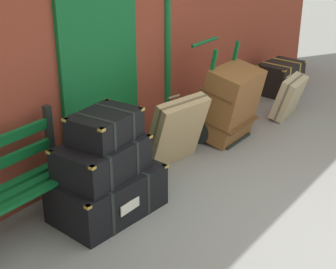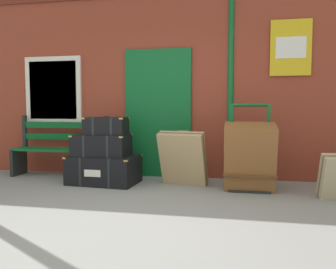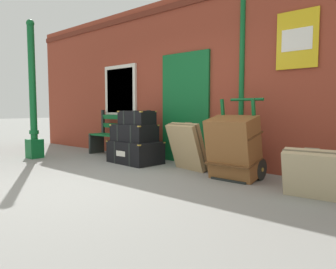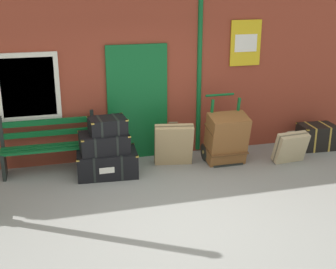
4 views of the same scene
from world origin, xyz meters
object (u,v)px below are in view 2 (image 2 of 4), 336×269
(platform_bench, at_px, (61,150))
(porters_trolley, at_px, (249,169))
(large_brown_trunk, at_px, (249,157))
(suitcase_cream, at_px, (183,158))
(steamer_trunk_base, at_px, (104,169))
(steamer_trunk_top, at_px, (106,126))
(steamer_trunk_middle, at_px, (102,145))

(platform_bench, height_order, porters_trolley, porters_trolley)
(large_brown_trunk, height_order, suitcase_cream, large_brown_trunk)
(suitcase_cream, bearing_deg, large_brown_trunk, -7.60)
(steamer_trunk_base, relative_size, large_brown_trunk, 1.11)
(steamer_trunk_base, relative_size, steamer_trunk_top, 1.65)
(steamer_trunk_top, height_order, suitcase_cream, steamer_trunk_top)
(steamer_trunk_top, relative_size, suitcase_cream, 0.79)
(steamer_trunk_base, distance_m, suitcase_cream, 1.21)
(steamer_trunk_top, xyz_separation_m, large_brown_trunk, (2.10, -0.08, -0.40))
(steamer_trunk_middle, relative_size, suitcase_cream, 1.01)
(steamer_trunk_base, distance_m, steamer_trunk_middle, 0.37)
(steamer_trunk_middle, xyz_separation_m, large_brown_trunk, (2.17, -0.07, -0.10))
(porters_trolley, bearing_deg, steamer_trunk_top, -177.44)
(steamer_trunk_base, xyz_separation_m, steamer_trunk_top, (0.04, 0.02, 0.66))
(steamer_trunk_top, bearing_deg, steamer_trunk_middle, -172.90)
(platform_bench, relative_size, suitcase_cream, 1.97)
(porters_trolley, bearing_deg, steamer_trunk_base, -176.95)
(steamer_trunk_middle, height_order, porters_trolley, porters_trolley)
(porters_trolley, relative_size, large_brown_trunk, 1.27)
(steamer_trunk_top, xyz_separation_m, suitcase_cream, (1.16, 0.05, -0.47))
(suitcase_cream, bearing_deg, steamer_trunk_top, -177.68)
(steamer_trunk_base, bearing_deg, steamer_trunk_top, 27.62)
(platform_bench, distance_m, steamer_trunk_middle, 0.98)
(platform_bench, height_order, steamer_trunk_top, platform_bench)
(steamer_trunk_base, bearing_deg, steamer_trunk_middle, 160.68)
(platform_bench, xyz_separation_m, suitcase_cream, (2.12, -0.34, -0.04))
(steamer_trunk_base, height_order, suitcase_cream, suitcase_cream)
(steamer_trunk_top, bearing_deg, large_brown_trunk, -2.16)
(steamer_trunk_base, bearing_deg, suitcase_cream, 3.20)
(steamer_trunk_top, bearing_deg, porters_trolley, 2.56)
(steamer_trunk_middle, relative_size, large_brown_trunk, 0.86)
(steamer_trunk_base, distance_m, large_brown_trunk, 2.15)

